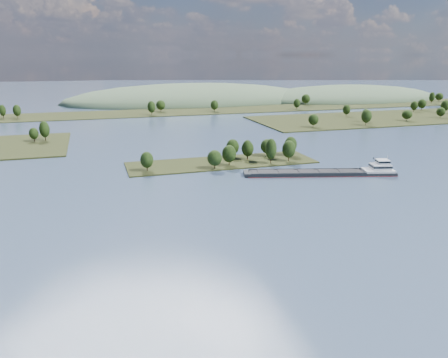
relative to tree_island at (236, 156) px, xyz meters
name	(u,v)px	position (x,y,z in m)	size (l,w,h in m)	color
ground	(265,197)	(-7.33, -58.88, -3.62)	(1800.00, 1800.00, 0.00)	#3A4D65
tree_island	(236,156)	(0.00, 0.00, 0.00)	(100.00, 30.81, 14.39)	black
right_bank	(422,116)	(223.98, 120.57, -2.65)	(320.00, 90.00, 14.37)	black
back_shoreline	(166,112)	(0.74, 220.86, -2.93)	(900.00, 60.00, 14.51)	black
hill_east	(348,99)	(252.67, 291.12, -3.62)	(260.00, 140.00, 36.00)	#425A3E
hill_west	(194,101)	(52.67, 321.12, -3.62)	(320.00, 160.00, 44.00)	#425A3E
cargo_barge	(331,172)	(35.94, -36.45, -2.38)	(72.78, 27.11, 9.87)	black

